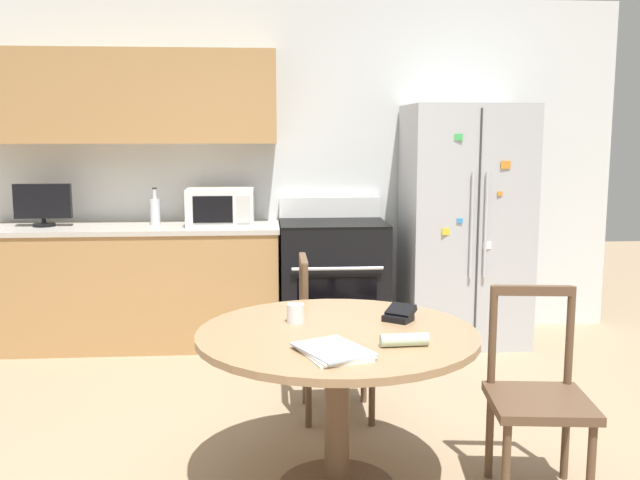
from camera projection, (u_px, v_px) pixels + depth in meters
name	position (u px, v px, depth m)	size (l,w,h in m)	color
back_wall	(250.00, 150.00, 5.52)	(5.20, 0.44, 2.60)	silver
kitchen_counter	(137.00, 285.00, 5.31)	(2.13, 0.64, 0.90)	#AD7F4C
refrigerator	(464.00, 225.00, 5.36)	(0.88, 0.74, 1.78)	#B2B5BA
oven_range	(333.00, 281.00, 5.39)	(0.79, 0.68, 1.08)	black
microwave	(221.00, 207.00, 5.27)	(0.49, 0.40, 0.27)	white
countertop_tv	(43.00, 203.00, 5.19)	(0.41, 0.16, 0.31)	black
counter_bottle	(155.00, 211.00, 5.28)	(0.07, 0.07, 0.28)	silver
dining_table	(337.00, 362.00, 3.09)	(1.22, 1.22, 0.73)	#997551
dining_chair_right	(538.00, 399.00, 3.09)	(0.47, 0.47, 0.90)	brown
dining_chair_far	(332.00, 340.00, 3.97)	(0.42, 0.42, 0.90)	brown
candle_glass	(296.00, 315.00, 3.20)	(0.08, 0.08, 0.08)	silver
folded_napkin	(404.00, 340.00, 2.84)	(0.20, 0.06, 0.05)	beige
wallet	(399.00, 315.00, 3.24)	(0.17, 0.17, 0.07)	black
mail_stack	(333.00, 351.00, 2.75)	(0.33, 0.37, 0.02)	white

